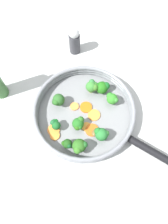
{
  "coord_description": "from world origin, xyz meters",
  "views": [
    {
      "loc": [
        0.14,
        0.24,
        0.68
      ],
      "look_at": [
        0.0,
        0.0,
        0.03
      ],
      "focal_mm": 35.0,
      "sensor_mm": 36.0,
      "label": 1
    }
  ],
  "objects": [
    {
      "name": "ground_plane",
      "position": [
        0.0,
        0.0,
        0.0
      ],
      "size": [
        4.0,
        4.0,
        0.0
      ],
      "primitive_type": "plane",
      "color": "#B8BCBA"
    },
    {
      "name": "broccoli_floret_8",
      "position": [
        0.1,
        -0.01,
        0.04
      ],
      "size": [
        0.03,
        0.03,
        0.04
      ],
      "color": "#6EA05B",
      "rests_on": "skillet"
    },
    {
      "name": "skillet_rivet_right",
      "position": [
        -0.09,
        0.12,
        0.02
      ],
      "size": [
        0.01,
        0.01,
        0.01
      ],
      "primitive_type": "sphere",
      "color": "slate",
      "rests_on": "skillet"
    },
    {
      "name": "carrot_slice_5",
      "position": [
        0.01,
        -0.04,
        0.01
      ],
      "size": [
        0.04,
        0.04,
        0.01
      ],
      "primitive_type": "cylinder",
      "rotation": [
        0.0,
        0.0,
        0.5
      ],
      "color": "#F98D3C",
      "rests_on": "skillet"
    },
    {
      "name": "carrot_slice_2",
      "position": [
        0.02,
        0.04,
        0.01
      ],
      "size": [
        0.04,
        0.04,
        0.0
      ],
      "primitive_type": "cylinder",
      "rotation": [
        0.0,
        0.0,
        3.56
      ],
      "color": "orange",
      "rests_on": "skillet"
    },
    {
      "name": "broccoli_floret_7",
      "position": [
        -0.01,
        0.09,
        0.04
      ],
      "size": [
        0.04,
        0.04,
        0.05
      ],
      "color": "#88AF6C",
      "rests_on": "skillet"
    },
    {
      "name": "carrot_slice_0",
      "position": [
        -0.02,
        -0.02,
        0.01
      ],
      "size": [
        0.05,
        0.05,
        0.0
      ],
      "primitive_type": "cylinder",
      "rotation": [
        0.0,
        0.0,
        3.47
      ],
      "color": "orange",
      "rests_on": "skillet"
    },
    {
      "name": "carrot_slice_6",
      "position": [
        0.01,
        0.06,
        0.01
      ],
      "size": [
        0.06,
        0.06,
        0.0
      ],
      "primitive_type": "cylinder",
      "rotation": [
        0.0,
        0.0,
        2.45
      ],
      "color": "orange",
      "rests_on": "skillet"
    },
    {
      "name": "skillet_handle",
      "position": [
        -0.13,
        0.25,
        0.02
      ],
      "size": [
        0.13,
        0.22,
        0.02
      ],
      "primitive_type": "cylinder",
      "rotation": [
        1.57,
        0.0,
        3.63
      ],
      "color": "black",
      "rests_on": "skillet"
    },
    {
      "name": "carrot_slice_3",
      "position": [
        -0.03,
        0.02,
        0.01
      ],
      "size": [
        0.04,
        0.04,
        0.0
      ],
      "primitive_type": "cylinder",
      "rotation": [
        0.0,
        0.0,
        3.08
      ],
      "color": "orange",
      "rests_on": "skillet"
    },
    {
      "name": "salt_shaker",
      "position": [
        -0.1,
        -0.25,
        0.05
      ],
      "size": [
        0.04,
        0.04,
        0.11
      ],
      "color": "#333338",
      "rests_on": "ground_plane"
    },
    {
      "name": "skillet_rivet_left",
      "position": [
        -0.05,
        0.14,
        0.02
      ],
      "size": [
        0.01,
        0.01,
        0.01
      ],
      "primitive_type": "sphere",
      "color": "gray",
      "rests_on": "skillet"
    },
    {
      "name": "broccoli_floret_4",
      "position": [
        -0.1,
        -0.04,
        0.04
      ],
      "size": [
        0.05,
        0.04,
        0.05
      ],
      "color": "#8BA767",
      "rests_on": "skillet"
    },
    {
      "name": "broccoli_floret_1",
      "position": [
        -0.1,
        0.01,
        0.04
      ],
      "size": [
        0.04,
        0.04,
        0.04
      ],
      "color": "#7C9F59",
      "rests_on": "skillet"
    },
    {
      "name": "broccoli_floret_2",
      "position": [
        0.1,
        0.07,
        0.03
      ],
      "size": [
        0.03,
        0.03,
        0.04
      ],
      "color": "#6C8D53",
      "rests_on": "skillet"
    },
    {
      "name": "carrot_slice_4",
      "position": [
        0.12,
        0.02,
        0.01
      ],
      "size": [
        0.03,
        0.03,
        0.01
      ],
      "primitive_type": "cylinder",
      "rotation": [
        0.0,
        0.0,
        3.15
      ],
      "color": "orange",
      "rests_on": "skillet"
    },
    {
      "name": "broccoli_floret_6",
      "position": [
        0.07,
        0.09,
        0.04
      ],
      "size": [
        0.05,
        0.04,
        0.05
      ],
      "color": "#799860",
      "rests_on": "skillet"
    },
    {
      "name": "broccoli_floret_5",
      "position": [
        0.06,
        -0.07,
        0.04
      ],
      "size": [
        0.04,
        0.04,
        0.05
      ],
      "color": "#5F984E",
      "rests_on": "skillet"
    },
    {
      "name": "skillet",
      "position": [
        0.0,
        0.0,
        0.01
      ],
      "size": [
        0.32,
        0.32,
        0.01
      ],
      "primitive_type": "cylinder",
      "color": "gray",
      "rests_on": "ground_plane"
    },
    {
      "name": "mushroom_piece_0",
      "position": [
        -0.0,
        0.08,
        0.02
      ],
      "size": [
        0.04,
        0.03,
        0.01
      ],
      "primitive_type": "ellipsoid",
      "rotation": [
        0.0,
        0.0,
        3.5
      ],
      "color": "brown",
      "rests_on": "skillet"
    },
    {
      "name": "broccoli_floret_3",
      "position": [
        -0.07,
        -0.06,
        0.04
      ],
      "size": [
        0.04,
        0.04,
        0.05
      ],
      "color": "#7F9850",
      "rests_on": "skillet"
    },
    {
      "name": "carrot_slice_1",
      "position": [
        0.11,
        0.0,
        0.01
      ],
      "size": [
        0.05,
        0.05,
        0.0
      ],
      "primitive_type": "cylinder",
      "rotation": [
        0.0,
        0.0,
        3.72
      ],
      "color": "orange",
      "rests_on": "skillet"
    },
    {
      "name": "broccoli_floret_0",
      "position": [
        0.04,
        0.03,
        0.04
      ],
      "size": [
        0.04,
        0.04,
        0.04
      ],
      "color": "#70955C",
      "rests_on": "skillet"
    },
    {
      "name": "skillet_rim_wall",
      "position": [
        0.0,
        0.0,
        0.03
      ],
      "size": [
        0.33,
        0.33,
        0.04
      ],
      "color": "gray",
      "rests_on": "skillet"
    }
  ]
}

